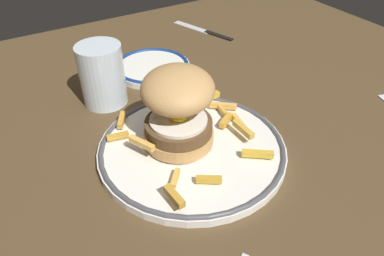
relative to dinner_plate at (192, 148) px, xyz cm
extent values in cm
cube|color=#513C24|center=(4.91, 2.70, -2.84)|extent=(123.77, 109.60, 4.00)
cylinder|color=white|center=(0.00, 0.00, -0.24)|extent=(27.93, 27.93, 1.20)
torus|color=#4C4C51|center=(0.00, 0.00, 0.36)|extent=(27.53, 27.53, 0.80)
cylinder|color=tan|center=(-1.24, 1.72, 1.66)|extent=(10.28, 10.28, 1.80)
cylinder|color=brown|center=(-1.24, 1.72, 3.46)|extent=(9.85, 9.85, 1.80)
cylinder|color=white|center=(-1.24, 1.72, 4.62)|extent=(8.39, 8.39, 0.50)
ellipsoid|color=yellow|center=(-1.23, 1.78, 5.29)|extent=(2.60, 2.60, 1.40)
ellipsoid|color=tan|center=(-0.69, 2.52, 9.09)|extent=(14.83, 15.00, 6.37)
cube|color=gold|center=(-2.10, -7.72, 1.17)|extent=(3.27, 2.54, 0.81)
cube|color=gold|center=(-8.80, 7.03, 1.14)|extent=(3.41, 1.38, 0.75)
cube|color=gold|center=(-5.69, -5.14, 1.12)|extent=(2.58, 2.78, 0.70)
cube|color=gold|center=(8.83, 8.88, 1.25)|extent=(4.07, 1.08, 0.98)
cube|color=gold|center=(7.38, 1.75, 1.23)|extent=(3.40, 2.60, 0.94)
cube|color=gold|center=(1.00, 12.31, 2.14)|extent=(2.65, 3.62, 0.92)
cube|color=#EDB851|center=(-7.19, 1.70, 2.83)|extent=(2.46, 4.18, 0.83)
cube|color=gold|center=(-6.71, 10.59, 1.16)|extent=(2.70, 3.69, 0.80)
cube|color=#EEAB4F|center=(9.44, 5.44, 1.18)|extent=(4.05, 3.55, 0.82)
cube|color=gold|center=(6.56, -7.11, 1.20)|extent=(4.11, 3.39, 0.87)
cube|color=#EDB44B|center=(8.96, 0.56, 1.14)|extent=(1.44, 3.94, 0.75)
cube|color=gold|center=(7.52, -2.40, 2.13)|extent=(0.92, 4.32, 0.91)
cube|color=gold|center=(-7.82, -8.71, 2.18)|extent=(1.14, 3.69, 0.94)
cube|color=gold|center=(8.64, 4.76, 1.12)|extent=(1.32, 3.43, 0.71)
cylinder|color=silver|center=(-5.96, 19.95, 4.55)|extent=(7.71, 7.71, 10.77)
cylinder|color=silver|center=(-5.96, 19.95, 2.12)|extent=(7.09, 7.09, 5.92)
cylinder|color=white|center=(6.23, 25.93, -0.24)|extent=(15.46, 15.46, 1.20)
torus|color=navy|center=(6.23, 25.93, 0.36)|extent=(15.06, 15.06, 0.80)
cube|color=black|center=(27.59, 32.96, -0.54)|extent=(3.66, 7.97, 0.70)
cube|color=silver|center=(24.92, 41.03, -0.64)|extent=(5.17, 11.01, 0.24)
camera|label=1|loc=(-21.79, -35.84, 35.94)|focal=34.60mm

